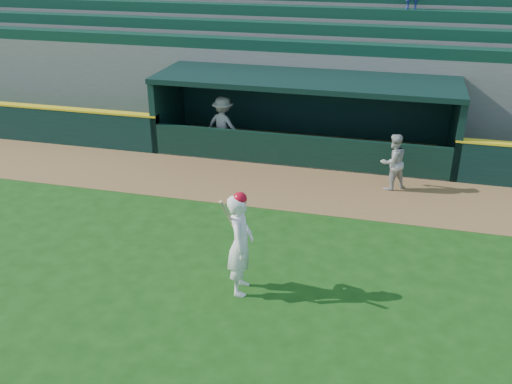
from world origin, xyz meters
TOP-DOWN VIEW (x-y plane):
  - ground at (0.00, 0.00)m, footprint 120.00×120.00m
  - warning_track at (0.00, 4.90)m, footprint 40.00×3.00m
  - dugout_player_front at (2.87, 5.51)m, footprint 0.98×0.95m
  - dugout_player_inside at (-2.49, 7.08)m, footprint 1.34×0.99m
  - dugout at (0.00, 8.00)m, footprint 9.40×2.80m
  - stands at (0.01, 12.57)m, footprint 34.50×6.25m
  - batter_at_plate at (0.18, -0.29)m, footprint 0.61×0.89m

SIDE VIEW (x-z plane):
  - ground at x=0.00m, z-range 0.00..0.00m
  - warning_track at x=0.00m, z-range 0.00..0.01m
  - dugout_player_front at x=2.87m, z-range 0.00..1.59m
  - dugout_player_inside at x=-2.49m, z-range 0.00..1.85m
  - batter_at_plate at x=0.18m, z-range -0.01..2.15m
  - dugout at x=0.00m, z-range 0.13..2.59m
  - stands at x=0.01m, z-range -0.92..5.70m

